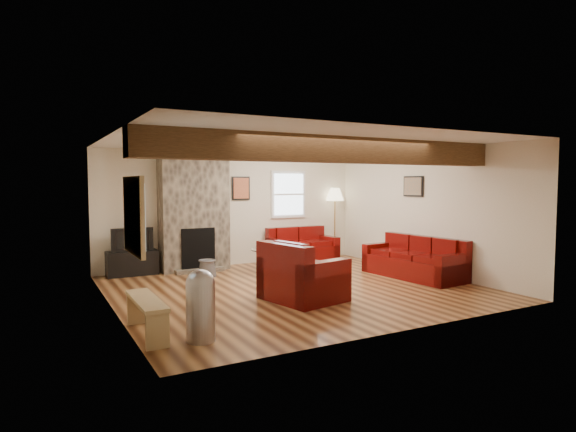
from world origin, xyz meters
The scene contains 18 objects.
room centered at (0.00, 0.00, 1.25)m, with size 8.00×8.00×8.00m.
oak_beam centered at (0.00, -1.25, 2.31)m, with size 6.00×0.36×0.38m, color #32210F.
chimney_breast centered at (-1.00, 2.49, 1.22)m, with size 1.40×0.67×2.50m.
back_window centered at (1.35, 2.71, 1.55)m, with size 0.90×0.08×1.10m, color white, non-canonical shape.
hatch_window centered at (-2.96, -1.50, 1.45)m, with size 0.08×1.00×0.90m, color tan, non-canonical shape.
ceiling_dome centered at (0.90, 0.90, 2.44)m, with size 0.40×0.40×0.18m, color white, non-canonical shape.
artwork_back centered at (0.15, 2.71, 1.70)m, with size 0.42×0.06×0.52m, color black, non-canonical shape.
artwork_right centered at (2.96, 0.30, 1.75)m, with size 0.06×0.55×0.42m, color black, non-canonical shape.
sofa_three centered at (2.48, -0.26, 0.39)m, with size 2.01×0.84×0.78m, color #4C0507, non-canonical shape.
loveseat centered at (1.46, 2.23, 0.40)m, with size 1.49×0.86×0.79m, color #4C0507, non-canonical shape.
armchair_red centered at (-0.29, -0.79, 0.46)m, with size 1.13×0.99×0.91m, color #4C0507, non-canonical shape.
coffee_table centered at (0.35, 1.46, 0.24)m, with size 1.00×1.00×0.52m.
tv_cabinet centered at (-2.26, 2.53, 0.24)m, with size 0.97×0.39×0.48m, color black.
television centered at (-2.26, 2.53, 0.71)m, with size 0.80×0.10×0.46m, color black.
floor_lamp centered at (2.55, 2.55, 1.44)m, with size 0.43×0.43×1.69m.
pine_bench centered at (-2.83, -1.42, 0.22)m, with size 0.28×1.18×0.44m, color tan, non-canonical shape.
pedal_bin centered at (-2.33, -1.93, 0.42)m, with size 0.34×0.34×0.84m, color #99989D, non-canonical shape.
coal_bucket centered at (-1.00, 1.71, 0.17)m, with size 0.36×0.36×0.33m, color slate, non-canonical shape.
Camera 1 is at (-4.04, -7.18, 1.83)m, focal length 30.00 mm.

